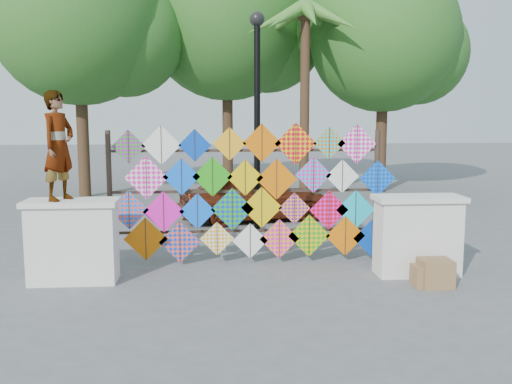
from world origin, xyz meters
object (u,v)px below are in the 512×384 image
(vendor_woman, at_px, (58,146))
(sedan, at_px, (254,195))
(kite_rack, at_px, (251,195))
(lamppost, at_px, (257,107))

(vendor_woman, xyz_separation_m, sedan, (3.29, 4.88, -1.48))
(kite_rack, relative_size, vendor_woman, 3.02)
(kite_rack, distance_m, lamppost, 1.98)
(kite_rack, xyz_separation_m, sedan, (0.36, 3.96, -0.58))
(sedan, bearing_deg, lamppost, 164.41)
(kite_rack, xyz_separation_m, lamppost, (0.21, 1.28, 1.49))
(sedan, bearing_deg, vendor_woman, 133.46)
(lamppost, bearing_deg, sedan, 86.97)
(vendor_woman, height_order, lamppost, lamppost)
(vendor_woman, bearing_deg, lamppost, -29.53)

